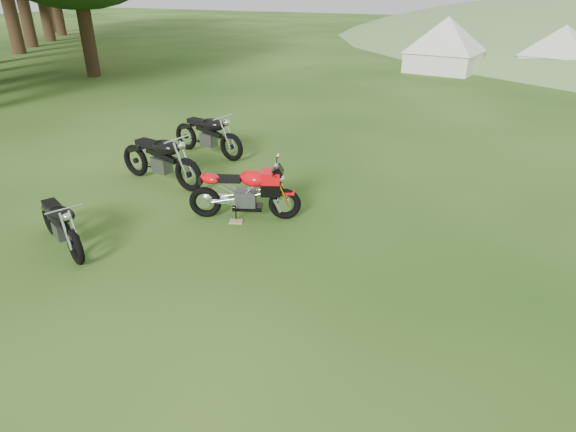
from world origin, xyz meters
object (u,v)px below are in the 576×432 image
at_px(vintage_moto_c, 160,157).
at_px(vintage_moto_b, 207,133).
at_px(vintage_moto_a, 60,222).
at_px(tent_mid, 562,47).
at_px(sport_motorcycle, 244,188).
at_px(plywood_board, 236,221).
at_px(tent_left, 446,43).

bearing_deg(vintage_moto_c, vintage_moto_b, 102.61).
relative_size(vintage_moto_a, tent_mid, 0.64).
relative_size(vintage_moto_c, tent_mid, 0.80).
height_order(sport_motorcycle, tent_mid, tent_mid).
height_order(sport_motorcycle, vintage_moto_b, sport_motorcycle).
height_order(vintage_moto_a, tent_mid, tent_mid).
xyz_separation_m(vintage_moto_a, tent_mid, (7.12, 20.46, 0.69)).
xyz_separation_m(sport_motorcycle, vintage_moto_c, (-2.27, 0.65, 0.00)).
distance_m(plywood_board, tent_mid, 19.35).
relative_size(sport_motorcycle, vintage_moto_b, 0.90).
xyz_separation_m(vintage_moto_a, vintage_moto_c, (-0.33, 2.73, 0.11)).
bearing_deg(tent_left, vintage_moto_a, -89.87).
distance_m(vintage_moto_a, tent_mid, 21.67).
bearing_deg(vintage_moto_b, tent_mid, 74.30).
bearing_deg(vintage_moto_b, tent_left, 88.32).
distance_m(sport_motorcycle, vintage_moto_a, 2.84).
bearing_deg(vintage_moto_a, vintage_moto_c, 121.46).
distance_m(vintage_moto_a, tent_left, 19.17).
height_order(vintage_moto_a, vintage_moto_b, vintage_moto_b).
bearing_deg(vintage_moto_a, vintage_moto_b, 120.49).
distance_m(vintage_moto_a, vintage_moto_c, 2.75).
bearing_deg(vintage_moto_c, tent_left, 88.34).
xyz_separation_m(vintage_moto_c, tent_left, (2.80, 16.26, 0.68)).
relative_size(sport_motorcycle, tent_left, 0.64).
bearing_deg(sport_motorcycle, tent_mid, 52.07).
bearing_deg(vintage_moto_b, plywood_board, -39.30).
height_order(vintage_moto_b, tent_left, tent_left).
bearing_deg(tent_mid, vintage_moto_b, -95.62).
bearing_deg(tent_mid, vintage_moto_a, -89.23).
bearing_deg(plywood_board, vintage_moto_a, -135.35).
relative_size(tent_left, tent_mid, 1.09).
xyz_separation_m(plywood_board, vintage_moto_b, (-2.36, 2.73, 0.51)).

